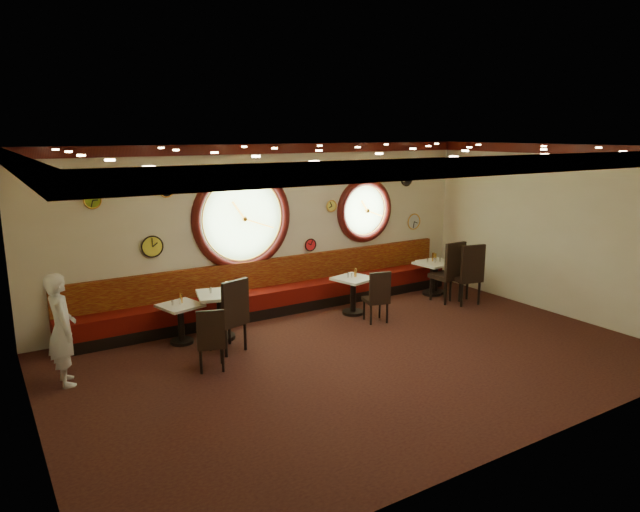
{
  "coord_description": "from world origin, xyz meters",
  "views": [
    {
      "loc": [
        -4.9,
        -6.66,
        3.42
      ],
      "look_at": [
        -0.26,
        0.8,
        1.5
      ],
      "focal_mm": 32.0,
      "sensor_mm": 36.0,
      "label": 1
    }
  ],
  "objects": [
    {
      "name": "wall_clock_3",
      "position": [
        0.85,
        2.96,
        1.2
      ],
      "size": [
        0.24,
        0.03,
        0.24
      ],
      "primitive_type": "cylinder",
      "rotation": [
        1.57,
        0.0,
        0.0
      ],
      "color": "red",
      "rests_on": "wall_back"
    },
    {
      "name": "wall_clock_5",
      "position": [
        3.3,
        2.96,
        2.4
      ],
      "size": [
        0.28,
        0.03,
        0.28
      ],
      "primitive_type": "cylinder",
      "rotation": [
        1.57,
        0.0,
        0.0
      ],
      "color": "black",
      "rests_on": "wall_back"
    },
    {
      "name": "condiment_a_bottle",
      "position": [
        -2.1,
        2.18,
        0.75
      ],
      "size": [
        0.05,
        0.05,
        0.16
      ],
      "primitive_type": "cylinder",
      "color": "gold",
      "rests_on": "table_a"
    },
    {
      "name": "table_c",
      "position": [
        1.16,
        1.88,
        0.45
      ],
      "size": [
        0.79,
        0.79,
        0.72
      ],
      "color": "black",
      "rests_on": "floor"
    },
    {
      "name": "condiment_d_salt",
      "position": [
        3.28,
        2.16,
        0.75
      ],
      "size": [
        0.03,
        0.03,
        0.09
      ],
      "primitive_type": "cylinder",
      "color": "silver",
      "rests_on": "table_d"
    },
    {
      "name": "condiment_b_salt",
      "position": [
        -1.64,
        2.03,
        0.85
      ],
      "size": [
        0.04,
        0.04,
        0.1
      ],
      "primitive_type": "cylinder",
      "color": "silver",
      "rests_on": "table_b"
    },
    {
      "name": "wall_clock_7",
      "position": [
        -2.3,
        2.96,
        1.5
      ],
      "size": [
        0.36,
        0.03,
        0.36
      ],
      "primitive_type": "cylinder",
      "rotation": [
        1.57,
        0.0,
        0.0
      ],
      "color": "yellow",
      "rests_on": "wall_back"
    },
    {
      "name": "chair_a",
      "position": [
        -2.13,
        0.77,
        0.54
      ],
      "size": [
        0.5,
        0.5,
        0.59
      ],
      "rotation": [
        0.0,
        0.0,
        -0.32
      ],
      "color": "black",
      "rests_on": "floor"
    },
    {
      "name": "wall_left",
      "position": [
        -4.5,
        0.0,
        1.6
      ],
      "size": [
        0.02,
        6.0,
        3.2
      ],
      "primitive_type": "cube",
      "color": "beige",
      "rests_on": "floor"
    },
    {
      "name": "condiment_e_bottle",
      "position": [
        3.55,
        2.21,
        0.78
      ],
      "size": [
        0.05,
        0.05,
        0.16
      ],
      "primitive_type": "cylinder",
      "color": "gold",
      "rests_on": "table_e"
    },
    {
      "name": "banquette_base",
      "position": [
        0.0,
        2.72,
        0.1
      ],
      "size": [
        8.0,
        0.55,
        0.2
      ],
      "primitive_type": "cube",
      "color": "black",
      "rests_on": "floor"
    },
    {
      "name": "wall_clock_4",
      "position": [
        -3.2,
        2.96,
        2.35
      ],
      "size": [
        0.26,
        0.03,
        0.26
      ],
      "primitive_type": "cylinder",
      "rotation": [
        1.57,
        0.0,
        0.0
      ],
      "color": "#8AAE22",
      "rests_on": "wall_back"
    },
    {
      "name": "table_e",
      "position": [
        3.49,
        2.13,
        0.44
      ],
      "size": [
        0.68,
        0.68,
        0.7
      ],
      "color": "black",
      "rests_on": "floor"
    },
    {
      "name": "wall_right",
      "position": [
        4.5,
        0.0,
        1.6
      ],
      "size": [
        0.02,
        6.0,
        3.2
      ],
      "primitive_type": "cube",
      "color": "beige",
      "rests_on": "floor"
    },
    {
      "name": "banquette_seat",
      "position": [
        0.0,
        2.72,
        0.35
      ],
      "size": [
        8.0,
        0.55,
        0.3
      ],
      "primitive_type": "cube",
      "color": "#550A07",
      "rests_on": "banquette_base"
    },
    {
      "name": "molding_right",
      "position": [
        4.45,
        0.0,
        3.11
      ],
      "size": [
        0.1,
        6.0,
        0.18
      ],
      "primitive_type": "cube",
      "color": "#3D0C0B",
      "rests_on": "wall_back"
    },
    {
      "name": "ceiling",
      "position": [
        0.0,
        0.0,
        3.2
      ],
      "size": [
        9.0,
        6.0,
        0.02
      ],
      "primitive_type": "cube",
      "color": "gold",
      "rests_on": "wall_back"
    },
    {
      "name": "condiment_d_bottle",
      "position": [
        3.45,
        2.17,
        0.8
      ],
      "size": [
        0.06,
        0.06,
        0.18
      ],
      "primitive_type": "cylinder",
      "color": "gold",
      "rests_on": "table_d"
    },
    {
      "name": "chair_b",
      "position": [
        -1.59,
        1.3,
        0.68
      ],
      "size": [
        0.62,
        0.62,
        0.74
      ],
      "rotation": [
        0.0,
        0.0,
        0.29
      ],
      "color": "black",
      "rests_on": "floor"
    },
    {
      "name": "table_d",
      "position": [
        3.36,
        2.07,
        0.44
      ],
      "size": [
        0.7,
        0.7,
        0.7
      ],
      "color": "black",
      "rests_on": "floor"
    },
    {
      "name": "condiment_b_bottle",
      "position": [
        -1.36,
        1.98,
        0.89
      ],
      "size": [
        0.05,
        0.05,
        0.17
      ],
      "primitive_type": "cylinder",
      "color": "orange",
      "rests_on": "table_b"
    },
    {
      "name": "wall_back",
      "position": [
        0.0,
        3.0,
        1.6
      ],
      "size": [
        9.0,
        0.02,
        3.2
      ],
      "primitive_type": "cube",
      "color": "beige",
      "rests_on": "floor"
    },
    {
      "name": "porthole_right_frame",
      "position": [
        2.2,
        2.98,
        1.8
      ],
      "size": [
        1.38,
        0.18,
        1.38
      ],
      "primitive_type": "torus",
      "rotation": [
        1.57,
        0.0,
        0.0
      ],
      "color": "#3D0C0B",
      "rests_on": "wall_back"
    },
    {
      "name": "condiment_a_pepper",
      "position": [
        -2.13,
        2.12,
        0.72
      ],
      "size": [
        0.04,
        0.04,
        0.11
      ],
      "primitive_type": "cylinder",
      "color": "silver",
      "rests_on": "table_a"
    },
    {
      "name": "table_a",
      "position": [
        -2.14,
        2.11,
        0.42
      ],
      "size": [
        0.74,
        0.74,
        0.67
      ],
      "color": "black",
      "rests_on": "floor"
    },
    {
      "name": "porthole_left_ring",
      "position": [
        -0.6,
        2.95,
        1.85
      ],
      "size": [
        1.61,
        0.03,
        1.61
      ],
      "primitive_type": "torus",
      "rotation": [
        1.57,
        0.0,
        0.0
      ],
      "color": "gold",
      "rests_on": "wall_back"
    },
    {
      "name": "porthole_left_frame",
      "position": [
        -0.6,
        2.98,
        1.85
      ],
      "size": [
        1.98,
        0.18,
        1.98
      ],
      "primitive_type": "torus",
      "rotation": [
        1.57,
        0.0,
        0.0
      ],
      "color": "#3D0C0B",
      "rests_on": "wall_back"
    },
    {
      "name": "wall_front",
      "position": [
        0.0,
        -3.0,
        1.6
      ],
      "size": [
        9.0,
        0.02,
        3.2
      ],
      "primitive_type": "cube",
      "color": "beige",
      "rests_on": "floor"
    },
    {
      "name": "molding_left",
      "position": [
        -4.45,
        0.0,
        3.11
      ],
      "size": [
        0.1,
        6.0,
        0.18
      ],
      "primitive_type": "cube",
      "color": "#3D0C0B",
      "rests_on": "wall_back"
    },
    {
      "name": "porthole_right_ring",
      "position": [
        2.2,
        2.95,
        1.8
      ],
      "size": [
        1.09,
        0.03,
        1.09
      ],
      "primitive_type": "torus",
      "rotation": [
        1.57,
        0.0,
        0.0
      ],
      "color": "gold",
      "rests_on": "wall_back"
    },
    {
      "name": "condiment_c_pepper",
      "position": [
        1.13,
        1.91,
        0.76
      ],
      "size": [
        0.03,
        0.03,
        0.09
      ],
      "primitive_type": "cylinder",
      "color": "silver",
      "rests_on": "table_c"
    },
    {
      "name": "molding_back",
      "position": [
        0.0,
        2.95,
        3.11
      ],
      "size": [
        9.0,
        0.1,
        0.18
      ],
      "primitive_type": "cube",
      "color": "#3D0C0B",
      "rests_on": "wall_back"
    },
    {
      "name": "waiter",
      "position": [
        -4.0,
        1.45,
        0.79
      ],
      "size": [
        0.4,
        0.59,
        1.58
      ],
      "primitive_type": "imported",
      "rotation": [
        0.0,
        0.0,
        1.61
      ],
      "color": "white",
      "rests_on": "floor"
    },
    {
      "name": "floor",
      "position": [
        0.0,
        0.0,
        0.0
      ],
      "size": [
        9.0,
        6.0,
        0.0
      ],
      "primitive_type": "cube",
      "color": "black",
      "rests_on": "ground"
    },
    {
      "name": "condiment_b_pepper",
      "position": [
        -1.43,
        1.91,
        0.84
      ],
      "size": [
        0.03,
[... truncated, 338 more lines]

